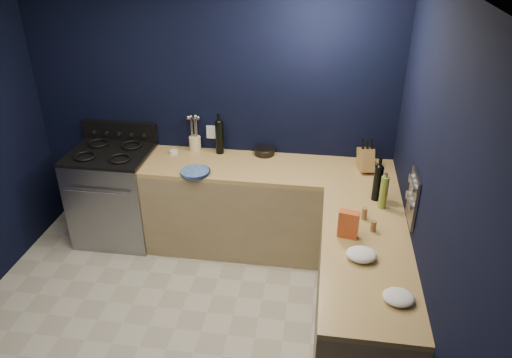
% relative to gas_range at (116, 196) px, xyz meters
% --- Properties ---
extents(floor, '(3.50, 3.50, 0.02)m').
position_rel_gas_range_xyz_m(floor, '(0.93, -1.42, -0.47)').
color(floor, '#ADA898').
rests_on(floor, ground).
extents(wall_back, '(3.50, 0.02, 2.60)m').
position_rel_gas_range_xyz_m(wall_back, '(0.93, 0.34, 0.84)').
color(wall_back, black).
rests_on(wall_back, ground).
extents(wall_right, '(0.02, 3.50, 2.60)m').
position_rel_gas_range_xyz_m(wall_right, '(2.69, -1.42, 0.84)').
color(wall_right, black).
rests_on(wall_right, ground).
extents(cab_back, '(2.30, 0.63, 0.86)m').
position_rel_gas_range_xyz_m(cab_back, '(1.53, 0.02, -0.03)').
color(cab_back, '#948059').
rests_on(cab_back, floor).
extents(top_back, '(2.30, 0.63, 0.04)m').
position_rel_gas_range_xyz_m(top_back, '(1.53, 0.02, 0.42)').
color(top_back, olive).
rests_on(top_back, cab_back).
extents(cab_right, '(0.63, 1.67, 0.86)m').
position_rel_gas_range_xyz_m(cab_right, '(2.37, -1.13, -0.03)').
color(cab_right, '#948059').
rests_on(cab_right, floor).
extents(top_right, '(0.63, 1.67, 0.04)m').
position_rel_gas_range_xyz_m(top_right, '(2.37, -1.13, 0.42)').
color(top_right, olive).
rests_on(top_right, cab_right).
extents(gas_range, '(0.76, 0.66, 0.92)m').
position_rel_gas_range_xyz_m(gas_range, '(0.00, 0.00, 0.00)').
color(gas_range, gray).
rests_on(gas_range, floor).
extents(oven_door, '(0.59, 0.02, 0.42)m').
position_rel_gas_range_xyz_m(oven_door, '(0.00, -0.32, -0.01)').
color(oven_door, black).
rests_on(oven_door, gas_range).
extents(cooktop, '(0.76, 0.66, 0.03)m').
position_rel_gas_range_xyz_m(cooktop, '(0.00, 0.00, 0.48)').
color(cooktop, black).
rests_on(cooktop, gas_range).
extents(backguard, '(0.76, 0.06, 0.20)m').
position_rel_gas_range_xyz_m(backguard, '(0.00, 0.30, 0.58)').
color(backguard, black).
rests_on(backguard, gas_range).
extents(spice_panel, '(0.02, 0.28, 0.38)m').
position_rel_gas_range_xyz_m(spice_panel, '(2.67, -0.87, 0.72)').
color(spice_panel, gray).
rests_on(spice_panel, wall_right).
extents(wall_outlet, '(0.09, 0.02, 0.13)m').
position_rel_gas_range_xyz_m(wall_outlet, '(0.93, 0.32, 0.62)').
color(wall_outlet, white).
rests_on(wall_outlet, wall_back).
extents(plate_stack, '(0.31, 0.31, 0.03)m').
position_rel_gas_range_xyz_m(plate_stack, '(0.90, -0.22, 0.46)').
color(plate_stack, '#2F3F8B').
rests_on(plate_stack, top_back).
extents(ramekin, '(0.11, 0.11, 0.03)m').
position_rel_gas_range_xyz_m(ramekin, '(0.59, 0.16, 0.46)').
color(ramekin, white).
rests_on(ramekin, top_back).
extents(utensil_crock, '(0.14, 0.14, 0.14)m').
position_rel_gas_range_xyz_m(utensil_crock, '(0.77, 0.27, 0.51)').
color(utensil_crock, '#F5E0BF').
rests_on(utensil_crock, top_back).
extents(wine_bottle_back, '(0.10, 0.10, 0.32)m').
position_rel_gas_range_xyz_m(wine_bottle_back, '(1.03, 0.24, 0.60)').
color(wine_bottle_back, black).
rests_on(wine_bottle_back, top_back).
extents(lemon_basket, '(0.26, 0.26, 0.07)m').
position_rel_gas_range_xyz_m(lemon_basket, '(1.46, 0.27, 0.48)').
color(lemon_basket, black).
rests_on(lemon_basket, top_back).
extents(knife_block, '(0.16, 0.26, 0.25)m').
position_rel_gas_range_xyz_m(knife_block, '(2.40, 0.08, 0.54)').
color(knife_block, olive).
rests_on(knife_block, top_back).
extents(wine_bottle_right, '(0.08, 0.08, 0.29)m').
position_rel_gas_range_xyz_m(wine_bottle_right, '(2.47, -0.44, 0.59)').
color(wine_bottle_right, black).
rests_on(wine_bottle_right, top_right).
extents(oil_bottle, '(0.07, 0.07, 0.27)m').
position_rel_gas_range_xyz_m(oil_bottle, '(2.51, -0.56, 0.58)').
color(oil_bottle, olive).
rests_on(oil_bottle, top_right).
extents(spice_jar_near, '(0.05, 0.05, 0.09)m').
position_rel_gas_range_xyz_m(spice_jar_near, '(2.36, -0.75, 0.49)').
color(spice_jar_near, olive).
rests_on(spice_jar_near, top_right).
extents(spice_jar_far, '(0.05, 0.05, 0.08)m').
position_rel_gas_range_xyz_m(spice_jar_far, '(2.42, -0.90, 0.48)').
color(spice_jar_far, olive).
rests_on(spice_jar_far, top_right).
extents(crouton_bag, '(0.15, 0.09, 0.21)m').
position_rel_gas_range_xyz_m(crouton_bag, '(2.23, -1.00, 0.54)').
color(crouton_bag, '#B41216').
rests_on(crouton_bag, top_right).
extents(towel_front, '(0.24, 0.21, 0.07)m').
position_rel_gas_range_xyz_m(towel_front, '(2.32, -1.25, 0.48)').
color(towel_front, white).
rests_on(towel_front, top_right).
extents(towel_end, '(0.20, 0.18, 0.06)m').
position_rel_gas_range_xyz_m(towel_end, '(2.52, -1.63, 0.47)').
color(towel_end, white).
rests_on(towel_end, top_right).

